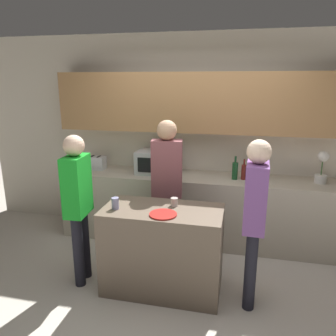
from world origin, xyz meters
The scene contains 17 objects.
ground_plane centered at (0.00, 0.00, 0.00)m, with size 14.00×14.00×0.00m, color beige.
back_wall centered at (0.00, 1.66, 1.54)m, with size 6.40×0.40×2.70m.
back_counter centered at (0.00, 1.39, 0.45)m, with size 3.60×0.62×0.89m.
kitchen_island centered at (-0.17, 0.23, 0.44)m, with size 1.18×0.60×0.88m.
microwave centered at (-0.54, 1.43, 1.04)m, with size 0.52×0.39×0.30m.
toaster centered at (-1.42, 1.43, 0.98)m, with size 0.26×0.16×0.18m.
potted_plant centered at (1.51, 1.43, 1.09)m, with size 0.14×0.14×0.40m.
bottle_0 centered at (0.49, 1.36, 1.01)m, with size 0.07×0.07×0.30m.
bottle_1 centered at (0.60, 1.38, 0.99)m, with size 0.06×0.06×0.26m.
bottle_2 centered at (0.67, 1.33, 1.00)m, with size 0.07×0.07×0.29m.
bottle_3 centered at (0.76, 1.46, 0.99)m, with size 0.08×0.08×0.26m.
plate_on_island centered at (-0.13, 0.09, 0.89)m, with size 0.26×0.26×0.01m.
cup_0 centered at (-0.08, 0.34, 0.92)m, with size 0.07×0.07×0.08m.
cup_1 centered at (-0.62, 0.13, 0.94)m, with size 0.07×0.07×0.12m.
person_left centered at (0.70, 0.18, 0.95)m, with size 0.21×0.35×1.61m.
person_center centered at (-1.04, 0.18, 0.94)m, with size 0.21×0.35×1.59m.
person_right centered at (-0.25, 0.79, 1.00)m, with size 0.36×0.24×1.68m.
Camera 1 is at (0.54, -2.67, 2.10)m, focal length 35.00 mm.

